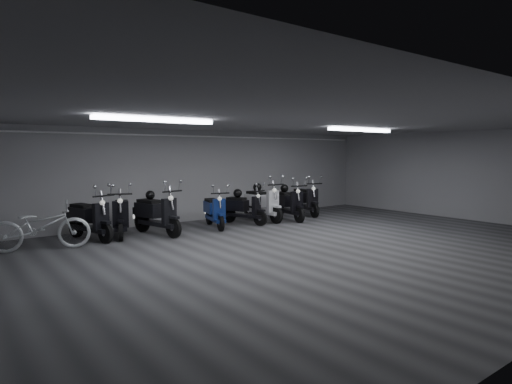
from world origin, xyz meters
TOP-DOWN VIEW (x-y plane):
  - floor at (0.00, 0.00)m, footprint 14.00×10.00m
  - ceiling at (0.00, 0.00)m, footprint 14.00×10.00m
  - back_wall at (0.00, 5.00)m, footprint 14.00×0.01m
  - right_wall at (7.00, 0.00)m, footprint 0.01×10.00m
  - fluor_strip_left at (-3.00, 1.00)m, footprint 2.40×0.18m
  - fluor_strip_right at (3.00, 1.00)m, footprint 2.40×0.18m
  - conduit at (0.00, 4.92)m, footprint 13.60×0.05m
  - scooter_0 at (-3.50, 3.84)m, footprint 1.12×1.96m
  - scooter_1 at (-2.72, 3.86)m, footprint 1.26×1.98m
  - scooter_3 at (-1.92, 3.49)m, footprint 1.09×2.04m
  - scooter_4 at (-0.18, 3.50)m, footprint 1.00×1.80m
  - scooter_5 at (0.85, 3.51)m, footprint 1.13×1.78m
  - scooter_6 at (1.65, 3.66)m, footprint 0.68×1.96m
  - scooter_7 at (2.41, 3.31)m, footprint 0.93×1.94m
  - scooter_8 at (3.58, 3.76)m, footprint 1.11×1.95m
  - bicycle at (-4.67, 3.36)m, footprint 2.12×1.17m
  - helmet_0 at (2.45, 3.56)m, footprint 0.26×0.26m
  - helmet_1 at (1.65, 3.93)m, footprint 0.27×0.27m
  - helmet_2 at (-1.98, 3.75)m, footprint 0.24×0.24m
  - helmet_3 at (0.77, 3.73)m, footprint 0.26×0.26m

SIDE VIEW (x-z plane):
  - floor at x=0.00m, z-range -0.01..0.00m
  - scooter_5 at x=0.85m, z-range 0.00..1.26m
  - scooter_4 at x=-0.18m, z-range 0.00..1.27m
  - bicycle at x=-4.67m, z-range 0.00..1.30m
  - scooter_8 at x=3.58m, z-range 0.00..1.38m
  - scooter_0 at x=-3.50m, z-range 0.00..1.39m
  - scooter_7 at x=2.41m, z-range 0.00..1.39m
  - scooter_1 at x=-2.72m, z-range 0.00..1.40m
  - scooter_3 at x=-1.92m, z-range 0.00..1.45m
  - scooter_6 at x=1.65m, z-range 0.00..1.45m
  - helmet_3 at x=0.77m, z-range 0.78..1.04m
  - helmet_0 at x=2.45m, z-range 0.86..1.11m
  - helmet_2 at x=-1.98m, z-range 0.90..1.14m
  - helmet_1 at x=1.65m, z-range 0.90..1.17m
  - back_wall at x=0.00m, z-range 0.00..2.80m
  - right_wall at x=7.00m, z-range 0.00..2.80m
  - conduit at x=0.00m, z-range 2.59..2.65m
  - fluor_strip_left at x=-3.00m, z-range 2.70..2.78m
  - fluor_strip_right at x=3.00m, z-range 2.70..2.78m
  - ceiling at x=0.00m, z-range 2.80..2.81m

